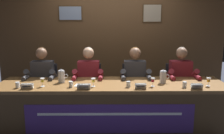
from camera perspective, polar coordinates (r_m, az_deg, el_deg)
The scene contains 26 objects.
ground_plane at distance 4.10m, azimuth 0.00°, elevation -13.86°, with size 12.00×12.00×0.00m, color #383D4C.
wall_back_panelled at distance 5.25m, azimuth -0.15°, elevation 6.45°, with size 4.65×0.14×2.60m.
conference_table at distance 3.80m, azimuth 0.00°, elevation -7.50°, with size 3.45×0.87×0.75m.
chair_far_left at distance 4.66m, azimuth -14.81°, elevation -5.21°, with size 0.44×0.44×0.92m.
panelist_far_left at distance 4.41m, azimuth -15.62°, elevation -2.47°, with size 0.51×0.48×1.25m.
nameplate_far_left at distance 3.72m, azimuth -18.69°, elevation -4.16°, with size 0.17×0.06×0.08m.
juice_glass_far_left at distance 3.78m, azimuth -15.47°, elevation -3.00°, with size 0.06×0.06×0.12m.
water_cup_far_left at distance 3.82m, azimuth -20.56°, elevation -3.90°, with size 0.06×0.06×0.08m.
chair_center_left at distance 4.53m, azimuth -5.08°, elevation -5.34°, with size 0.44×0.44×0.92m.
panelist_center_left at distance 4.27m, azimuth -5.35°, elevation -2.53°, with size 0.51×0.48×1.25m.
nameplate_center_left at distance 3.53m, azimuth -6.40°, elevation -4.44°, with size 0.19×0.06×0.08m.
juice_glass_center_left at distance 3.65m, azimuth -4.24°, elevation -3.11°, with size 0.06×0.06×0.12m.
water_cup_center_left at distance 3.66m, azimuth -9.28°, elevation -3.95°, with size 0.06×0.06×0.08m.
chair_center_right at distance 4.54m, azimuth 4.93°, elevation -5.32°, with size 0.44×0.44×0.92m.
panelist_center_right at distance 4.27m, azimuth 5.24°, elevation -2.51°, with size 0.51×0.48×1.25m.
nameplate_center_right at distance 3.54m, azimuth 6.50°, elevation -4.36°, with size 0.16×0.06×0.08m.
juice_glass_center_right at distance 3.70m, azimuth 9.23°, elevation -3.04°, with size 0.06×0.06×0.12m.
water_cup_center_right at distance 3.63m, azimuth 3.74°, elevation -3.98°, with size 0.06×0.06×0.08m.
chair_far_right at distance 4.68m, azimuth 14.61°, elevation -5.14°, with size 0.44×0.44×0.92m.
panelist_far_right at distance 4.42m, azimuth 15.45°, elevation -2.41°, with size 0.51×0.48×1.25m.
nameplate_far_right at distance 3.71m, azimuth 18.64°, elevation -4.19°, with size 0.16×0.06×0.08m.
juice_glass_far_right at distance 3.92m, azimuth 21.00°, elevation -2.85°, with size 0.06×0.06×0.12m.
water_cup_far_right at distance 3.74m, azimuth 16.09°, elevation -3.92°, with size 0.06×0.06×0.08m.
water_pitcher_left_side at distance 3.94m, azimuth -11.35°, elevation -2.09°, with size 0.15×0.10×0.21m.
water_pitcher_right_side at distance 3.91m, azimuth 11.49°, elevation -2.21°, with size 0.15×0.10×0.21m.
document_stack_center_left at distance 3.71m, azimuth -6.74°, elevation -4.18°, with size 0.23×0.18×0.01m.
Camera 1 is at (-0.03, -3.72, 1.74)m, focal length 40.41 mm.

